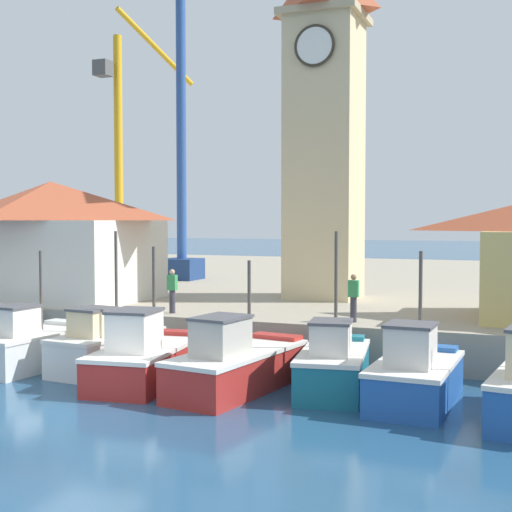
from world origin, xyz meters
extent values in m
plane|color=navy|center=(0.00, 0.00, 0.00)|extent=(300.00, 300.00, 0.00)
cube|color=#9E937F|center=(0.00, 27.49, 0.69)|extent=(120.00, 40.00, 1.39)
cube|color=#2356A8|center=(-7.99, 6.83, 1.23)|extent=(1.57, 0.68, 0.24)
cube|color=silver|center=(-4.85, 3.97, 0.54)|extent=(2.20, 4.19, 1.08)
cube|color=silver|center=(-4.70, 5.74, 1.20)|extent=(1.64, 0.73, 0.24)
cube|color=silver|center=(-4.85, 3.97, 1.13)|extent=(2.27, 4.26, 0.12)
cube|color=silver|center=(-4.90, 3.26, 1.62)|extent=(1.22, 1.30, 0.87)
cube|color=#4C4C51|center=(-4.90, 3.26, 2.10)|extent=(1.31, 1.39, 0.08)
cylinder|color=#4C4742|center=(-4.81, 4.48, 2.50)|extent=(0.10, 0.10, 2.62)
torus|color=black|center=(-5.85, 4.26, 0.54)|extent=(0.16, 0.53, 0.52)
cube|color=silver|center=(-2.33, 4.57, 0.55)|extent=(2.10, 4.15, 1.11)
cube|color=silver|center=(-2.16, 6.32, 1.23)|extent=(1.52, 0.74, 0.24)
cube|color=silver|center=(-2.33, 4.57, 1.16)|extent=(2.17, 4.21, 0.12)
cube|color=beige|center=(-2.40, 3.88, 1.62)|extent=(1.15, 1.29, 0.80)
cube|color=#4C4C51|center=(-2.40, 3.88, 2.06)|extent=(1.24, 1.38, 0.08)
cylinder|color=#4C4742|center=(-2.28, 5.07, 2.84)|extent=(0.10, 0.10, 3.24)
torus|color=black|center=(-3.25, 4.86, 0.55)|extent=(0.17, 0.53, 0.52)
cube|color=#AD2823|center=(-0.29, 3.57, 0.49)|extent=(2.56, 4.99, 0.99)
cube|color=#AD2823|center=(-0.56, 5.70, 1.11)|extent=(1.74, 0.81, 0.24)
cube|color=silver|center=(-0.29, 3.57, 1.04)|extent=(2.63, 5.06, 0.12)
cube|color=silver|center=(-0.19, 2.74, 1.65)|extent=(1.36, 1.57, 1.10)
cube|color=#4C4C51|center=(-0.19, 2.74, 2.24)|extent=(1.44, 1.66, 0.08)
cylinder|color=#4C4742|center=(-0.37, 4.17, 2.56)|extent=(0.10, 0.10, 2.92)
torus|color=black|center=(-1.38, 3.68, 0.49)|extent=(0.18, 0.53, 0.52)
cube|color=#AD2823|center=(2.63, 3.63, 0.52)|extent=(2.58, 5.26, 1.04)
cube|color=#AD2823|center=(2.97, 5.87, 1.16)|extent=(1.64, 0.83, 0.24)
cube|color=silver|center=(2.63, 3.63, 1.09)|extent=(2.65, 5.33, 0.12)
cube|color=#B2ADA3|center=(2.50, 2.75, 1.65)|extent=(1.32, 1.66, 0.99)
cube|color=#4C4C51|center=(2.50, 2.75, 2.18)|extent=(1.41, 1.75, 0.08)
cylinder|color=#4C4742|center=(2.72, 4.25, 2.40)|extent=(0.10, 0.10, 2.51)
torus|color=black|center=(1.67, 4.03, 0.52)|extent=(0.20, 0.53, 0.52)
cube|color=#196B7F|center=(5.17, 4.54, 0.53)|extent=(2.33, 4.30, 1.07)
cube|color=#196B7F|center=(4.89, 6.31, 1.19)|extent=(1.53, 0.82, 0.24)
cube|color=silver|center=(5.17, 4.54, 1.12)|extent=(2.40, 4.37, 0.12)
cube|color=beige|center=(5.28, 3.83, 1.60)|extent=(1.21, 1.37, 0.85)
cube|color=#4C4C51|center=(5.28, 3.83, 2.07)|extent=(1.30, 1.46, 0.08)
cylinder|color=#4C4742|center=(5.09, 5.04, 2.84)|extent=(0.10, 0.10, 3.32)
torus|color=black|center=(4.21, 4.59, 0.53)|extent=(0.20, 0.53, 0.52)
cube|color=#2356A8|center=(7.54, 4.00, 0.51)|extent=(2.03, 4.17, 1.03)
cube|color=#2356A8|center=(7.61, 5.79, 1.15)|extent=(1.61, 0.66, 0.24)
cube|color=silver|center=(7.54, 4.00, 1.08)|extent=(2.09, 4.23, 0.12)
cube|color=beige|center=(7.51, 3.28, 1.64)|extent=(1.17, 1.27, 1.01)
cube|color=#4C4C51|center=(7.51, 3.28, 2.19)|extent=(1.25, 1.36, 0.08)
cylinder|color=#4C4742|center=(7.56, 4.51, 2.57)|extent=(0.10, 0.10, 2.86)
torus|color=black|center=(6.53, 4.24, 0.51)|extent=(0.14, 0.52, 0.52)
torus|color=black|center=(9.59, 3.80, 0.55)|extent=(0.18, 0.53, 0.52)
cube|color=beige|center=(1.72, 15.45, 7.41)|extent=(2.95, 2.95, 12.04)
cube|color=tan|center=(1.72, 15.45, 13.58)|extent=(3.45, 3.45, 0.30)
cylinder|color=white|center=(1.72, 13.91, 12.01)|extent=(1.62, 0.12, 1.62)
torus|color=#332D23|center=(1.72, 13.87, 12.01)|extent=(1.74, 0.12, 1.74)
cube|color=silver|center=(-9.12, 10.66, 3.09)|extent=(8.27, 5.69, 3.41)
pyramid|color=#B25133|center=(-9.12, 10.66, 5.64)|extent=(8.67, 6.09, 1.67)
cube|color=navy|center=(-8.56, 21.72, 1.99)|extent=(2.00, 2.00, 1.20)
cylinder|color=#284C93|center=(-8.56, 21.72, 11.96)|extent=(0.56, 0.56, 18.75)
cube|color=#976E11|center=(-15.68, 26.35, 1.99)|extent=(2.00, 2.00, 1.20)
cylinder|color=gold|center=(-15.68, 26.35, 9.80)|extent=(0.56, 0.56, 14.43)
cylinder|color=gold|center=(-14.62, 29.67, 16.82)|extent=(2.52, 6.90, 4.25)
cube|color=#4C4C4C|center=(-16.05, 25.19, 14.65)|extent=(1.00, 1.00, 1.00)
cylinder|color=#33333D|center=(4.73, 8.63, 1.81)|extent=(0.22, 0.22, 0.85)
cube|color=#338C4C|center=(4.73, 8.63, 2.52)|extent=(0.34, 0.22, 0.56)
sphere|color=#9E7051|center=(4.73, 8.63, 2.91)|extent=(0.20, 0.20, 0.20)
cylinder|color=#33333D|center=(-2.03, 8.42, 1.81)|extent=(0.22, 0.22, 0.85)
cube|color=#338C4C|center=(-2.03, 8.42, 2.52)|extent=(0.34, 0.22, 0.56)
sphere|color=tan|center=(-2.03, 8.42, 2.91)|extent=(0.20, 0.20, 0.20)
camera|label=1|loc=(10.42, -14.71, 4.84)|focal=50.00mm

